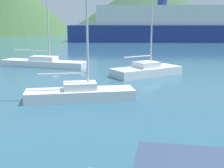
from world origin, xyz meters
name	(u,v)px	position (x,y,z in m)	size (l,w,h in m)	color
sailboat_inner	(80,91)	(-0.80, 15.64, 0.47)	(6.01, 2.13, 10.74)	silver
sailboat_middle	(44,62)	(-4.44, 27.80, 0.44)	(8.14, 4.51, 11.05)	white
sailboat_outer	(146,70)	(4.14, 22.70, 0.42)	(5.93, 4.45, 6.70)	silver
ferry_distant	(162,26)	(13.64, 58.74, 2.94)	(35.64, 10.58, 8.30)	navy
hill_west	(12,5)	(-22.26, 93.98, 8.05)	(36.65, 36.65, 16.09)	#3D6038
hill_central	(149,5)	(17.67, 93.05, 8.13)	(50.14, 50.14, 16.25)	#38563D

